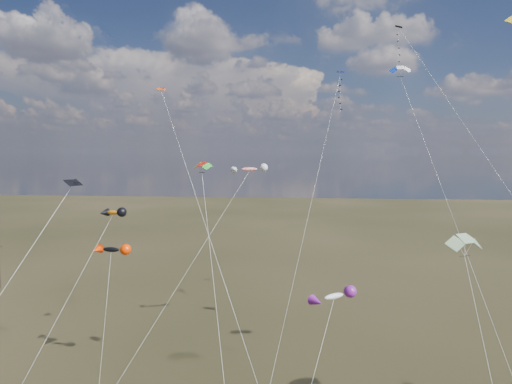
# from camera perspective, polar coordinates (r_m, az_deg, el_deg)

# --- Properties ---
(diamond_black_high) EXTENTS (18.64, 22.92, 38.53)m
(diamond_black_high) POSITION_cam_1_polar(r_m,az_deg,el_deg) (60.09, 19.00, 14.49)
(diamond_black_high) COLOR black
(diamond_black_high) RESTS_ON ground
(diamond_navy_tall) EXTENTS (8.19, 16.92, 32.51)m
(diamond_navy_tall) POSITION_cam_1_polar(r_m,az_deg,el_deg) (54.81, 9.98, 10.23)
(diamond_navy_tall) COLOR #0C0E4C
(diamond_navy_tall) RESTS_ON ground
(diamond_black_mid) EXTENTS (9.30, 14.36, 21.06)m
(diamond_black_mid) POSITION_cam_1_polar(r_m,az_deg,el_deg) (32.49, -27.77, -8.47)
(diamond_black_mid) COLOR black
(diamond_black_mid) RESTS_ON ground
(diamond_orange_center) EXTENTS (14.81, 18.76, 29.28)m
(diamond_orange_center) POSITION_cam_1_polar(r_m,az_deg,el_deg) (39.60, -7.52, -0.41)
(diamond_orange_center) COLOR #DA3904
(diamond_orange_center) RESTS_ON ground
(parafoil_blue_white) EXTENTS (8.90, 16.82, 31.97)m
(parafoil_blue_white) POSITION_cam_1_polar(r_m,az_deg,el_deg) (49.74, 17.72, 14.28)
(parafoil_blue_white) COLOR #0C38CA
(parafoil_blue_white) RESTS_ON ground
(parafoil_striped) EXTENTS (3.38, 13.99, 17.14)m
(parafoil_striped) POSITION_cam_1_polar(r_m,az_deg,el_deg) (38.27, 24.71, -5.35)
(parafoil_striped) COLOR gold
(parafoil_striped) RESTS_ON ground
(parafoil_tricolor) EXTENTS (6.60, 16.32, 22.29)m
(parafoil_tricolor) POSITION_cam_1_polar(r_m,az_deg,el_deg) (41.89, -6.76, 3.19)
(parafoil_tricolor) COLOR #DEC305
(parafoil_tricolor) RESTS_ON ground
(novelty_black_orange) EXTENTS (3.61, 7.70, 13.71)m
(novelty_black_orange) POSITION_cam_1_polar(r_m,az_deg,el_deg) (48.52, -17.66, -6.89)
(novelty_black_orange) COLOR black
(novelty_black_orange) RESTS_ON ground
(novelty_orange_black) EXTENTS (6.71, 13.53, 17.54)m
(novelty_orange_black) POSITION_cam_1_polar(r_m,az_deg,el_deg) (47.07, -17.53, -2.55)
(novelty_orange_black) COLOR #CB6908
(novelty_orange_black) RESTS_ON ground
(novelty_white_purple) EXTENTS (6.05, 8.98, 15.27)m
(novelty_white_purple) POSITION_cam_1_polar(r_m,az_deg,el_deg) (26.57, 9.67, -12.92)
(novelty_white_purple) COLOR silver
(novelty_white_purple) RESTS_ON ground
(novelty_redwhite_stripe) EXTENTS (13.73, 15.82, 21.46)m
(novelty_redwhite_stripe) POSITION_cam_1_polar(r_m,az_deg,el_deg) (54.11, -0.89, 2.80)
(novelty_redwhite_stripe) COLOR red
(novelty_redwhite_stripe) RESTS_ON ground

